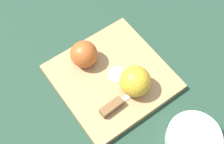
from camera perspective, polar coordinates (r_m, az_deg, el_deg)
name	(u,v)px	position (r m, az deg, el deg)	size (l,w,h in m)	color
ground_plane	(112,79)	(0.90, 0.00, -1.29)	(4.00, 4.00, 0.00)	#1E3828
cutting_board	(112,77)	(0.89, 0.00, -0.97)	(0.31, 0.31, 0.02)	#A37A4C
apple_half_left	(84,54)	(0.88, -5.14, 3.25)	(0.08, 0.08, 0.08)	#AD4C1E
apple_half_right	(135,81)	(0.83, 4.23, -1.72)	(0.08, 0.08, 0.08)	gold
knife	(113,106)	(0.83, 0.24, -6.23)	(0.15, 0.02, 0.02)	silver
apple_slice	(117,75)	(0.88, 0.99, -0.50)	(0.05, 0.05, 0.01)	beige
bowl	(194,138)	(0.83, 14.71, -11.65)	(0.14, 0.14, 0.04)	silver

